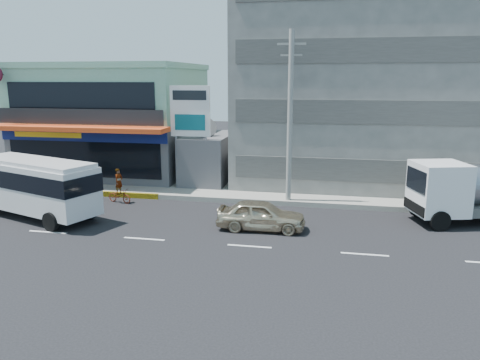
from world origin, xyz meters
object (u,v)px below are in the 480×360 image
at_px(satellite_dish, 206,135).
at_px(minibus, 36,183).
at_px(shop_building, 115,123).
at_px(motorcycle_rider, 119,191).
at_px(concrete_building, 358,83).
at_px(billboard, 190,117).
at_px(sedan, 261,215).
at_px(utility_pole_near, 290,118).

height_order(satellite_dish, minibus, satellite_dish).
relative_size(shop_building, motorcycle_rider, 5.95).
distance_m(concrete_building, billboard, 12.17).
xyz_separation_m(billboard, minibus, (-6.42, -7.06, -3.05)).
height_order(shop_building, sedan, shop_building).
bearing_deg(satellite_dish, minibus, -128.00).
bearing_deg(motorcycle_rider, minibus, -128.24).
relative_size(concrete_building, motorcycle_rider, 7.67).
distance_m(shop_building, minibus, 12.04).
bearing_deg(billboard, concrete_building, 28.92).
xyz_separation_m(shop_building, sedan, (13.14, -11.47, -3.25)).
xyz_separation_m(sedan, motorcycle_rider, (-9.14, 3.37, -0.05)).
height_order(billboard, sedan, billboard).
xyz_separation_m(shop_building, motorcycle_rider, (4.00, -8.10, -3.31)).
xyz_separation_m(concrete_building, motorcycle_rider, (-14.00, -9.15, -6.31)).
bearing_deg(shop_building, motorcycle_rider, -63.71).
height_order(satellite_dish, sedan, satellite_dish).
bearing_deg(motorcycle_rider, concrete_building, 33.17).
distance_m(shop_building, utility_pole_near, 15.50).
distance_m(shop_building, sedan, 17.74).
height_order(minibus, motorcycle_rider, minibus).
bearing_deg(shop_building, minibus, -84.79).
bearing_deg(shop_building, utility_pole_near, -25.06).
height_order(shop_building, minibus, shop_building).
distance_m(minibus, motorcycle_rider, 4.87).
height_order(utility_pole_near, sedan, utility_pole_near).
xyz_separation_m(billboard, utility_pole_near, (6.50, -1.80, 0.22)).
relative_size(satellite_dish, sedan, 0.34).
height_order(billboard, minibus, billboard).
distance_m(utility_pole_near, motorcycle_rider, 11.06).
xyz_separation_m(shop_building, concrete_building, (18.00, 1.05, 3.00)).
distance_m(shop_building, satellite_dish, 8.54).
relative_size(shop_building, minibus, 1.57).
height_order(satellite_dish, utility_pole_near, utility_pole_near).
bearing_deg(billboard, sedan, -50.02).
height_order(sedan, motorcycle_rider, motorcycle_rider).
distance_m(billboard, minibus, 10.02).
bearing_deg(minibus, concrete_building, 37.23).
relative_size(shop_building, utility_pole_near, 1.24).
xyz_separation_m(satellite_dish, utility_pole_near, (6.00, -3.60, 1.57)).
bearing_deg(motorcycle_rider, billboard, 43.76).
bearing_deg(satellite_dish, concrete_building, 21.80).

